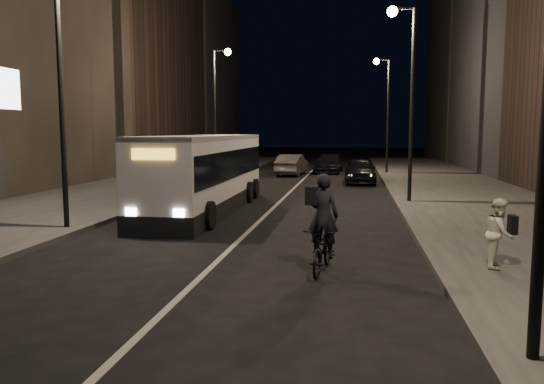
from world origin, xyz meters
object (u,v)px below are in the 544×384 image
at_px(car_mid, 292,165).
at_px(streetlight_right_far, 385,100).
at_px(streetlight_left_far, 218,96).
at_px(cyclist_on_bicycle, 323,240).
at_px(car_far, 329,163).
at_px(car_near, 360,171).
at_px(pedestrian_woman, 499,233).
at_px(city_bus, 206,170).
at_px(streetlight_left_near, 68,56).
at_px(streetlight_right_mid, 406,77).

bearing_deg(car_mid, streetlight_right_far, -159.36).
height_order(streetlight_left_far, cyclist_on_bicycle, streetlight_left_far).
relative_size(streetlight_left_far, car_far, 1.68).
height_order(car_near, car_far, car_near).
height_order(streetlight_right_far, car_mid, streetlight_right_far).
distance_m(pedestrian_woman, car_far, 28.52).
bearing_deg(cyclist_on_bicycle, streetlight_right_far, 91.19).
xyz_separation_m(streetlight_left_far, car_far, (6.72, 6.93, -4.66)).
height_order(streetlight_left_far, car_far, streetlight_left_far).
xyz_separation_m(streetlight_right_far, city_bus, (-7.83, -19.09, -3.75)).
bearing_deg(pedestrian_woman, streetlight_left_far, 46.08).
distance_m(streetlight_left_near, pedestrian_woman, 12.92).
bearing_deg(city_bus, streetlight_left_far, 102.01).
relative_size(streetlight_left_near, cyclist_on_bicycle, 3.63).
bearing_deg(city_bus, car_near, 63.25).
distance_m(streetlight_right_mid, car_mid, 16.29).
bearing_deg(streetlight_right_mid, pedestrian_woman, -84.56).
bearing_deg(streetlight_right_far, pedestrian_woman, -87.76).
relative_size(city_bus, car_far, 2.29).
height_order(streetlight_left_far, pedestrian_woman, streetlight_left_far).
xyz_separation_m(pedestrian_woman, car_near, (-2.79, 20.26, -0.17)).
xyz_separation_m(streetlight_right_far, car_mid, (-6.44, -1.77, -4.62)).
height_order(streetlight_left_near, car_mid, streetlight_left_near).
xyz_separation_m(streetlight_left_far, pedestrian_woman, (11.72, -21.14, -4.44)).
xyz_separation_m(city_bus, car_near, (6.10, 12.21, -0.86)).
distance_m(pedestrian_woman, car_mid, 26.46).
xyz_separation_m(car_mid, car_far, (2.49, 2.70, -0.04)).
height_order(car_near, car_mid, car_near).
distance_m(cyclist_on_bicycle, pedestrian_woman, 3.84).
height_order(cyclist_on_bicycle, car_mid, cyclist_on_bicycle).
bearing_deg(car_near, streetlight_left_far, 172.50).
xyz_separation_m(streetlight_left_far, car_mid, (4.23, 4.23, -4.62)).
xyz_separation_m(streetlight_right_far, car_far, (-3.95, 0.93, -4.66)).
bearing_deg(car_far, pedestrian_woman, -76.93).
relative_size(streetlight_right_mid, city_bus, 0.73).
relative_size(streetlight_right_mid, cyclist_on_bicycle, 3.63).
bearing_deg(streetlight_right_far, car_near, -104.14).
relative_size(streetlight_right_mid, car_mid, 1.80).
xyz_separation_m(streetlight_left_near, pedestrian_woman, (11.72, -3.14, -4.44)).
bearing_deg(car_far, streetlight_right_mid, -73.92).
xyz_separation_m(streetlight_right_mid, streetlight_left_far, (-10.66, 10.00, 0.00)).
bearing_deg(streetlight_right_far, cyclist_on_bicycle, -95.69).
distance_m(car_near, car_mid, 6.94).
bearing_deg(streetlight_left_far, car_mid, 45.01).
bearing_deg(streetlight_right_mid, car_far, 103.13).
distance_m(streetlight_left_near, cyclist_on_bicycle, 9.84).
height_order(streetlight_left_far, car_near, streetlight_left_far).
bearing_deg(cyclist_on_bicycle, streetlight_right_mid, 83.53).
height_order(streetlight_left_near, cyclist_on_bicycle, streetlight_left_near).
bearing_deg(streetlight_right_far, streetlight_left_near, -113.96).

